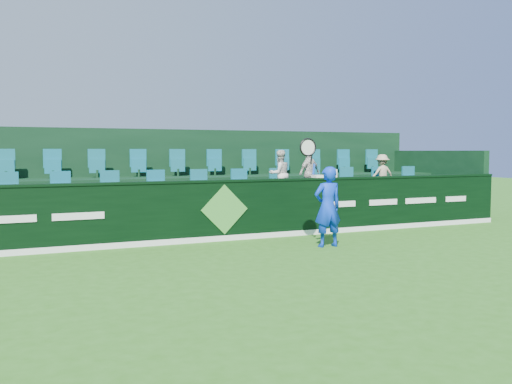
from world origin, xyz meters
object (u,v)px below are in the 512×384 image
tennis_player (327,206)px  spectator_right (382,174)px  spectator_left (280,174)px  drinks_bottle (336,173)px  spectator_middle (309,173)px  towel (321,176)px

tennis_player → spectator_right: (3.52, 2.83, 0.50)m
tennis_player → spectator_left: bearing=83.2°
spectator_left → drinks_bottle: 1.48m
drinks_bottle → spectator_right: bearing=26.8°
spectator_left → spectator_right: bearing=177.3°
spectator_right → drinks_bottle: size_ratio=5.64×
spectator_left → spectator_middle: 0.87m
spectator_middle → spectator_right: spectator_middle is taller
tennis_player → spectator_left: size_ratio=1.87×
spectator_right → towel: (-2.65, -1.12, 0.03)m
tennis_player → drinks_bottle: tennis_player is taller
tennis_player → towel: bearing=62.8°
tennis_player → towel: size_ratio=5.58×
spectator_left → spectator_middle: bearing=177.3°
spectator_left → spectator_right: size_ratio=1.11×
spectator_right → drinks_bottle: spectator_right is taller
tennis_player → spectator_middle: tennis_player is taller
spectator_right → drinks_bottle: (-2.22, -1.12, 0.10)m
spectator_left → spectator_right: 3.19m
drinks_bottle → spectator_left: bearing=130.8°
tennis_player → spectator_middle: (1.20, 2.83, 0.56)m
tennis_player → spectator_right: bearing=38.8°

